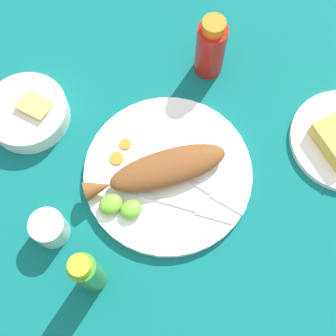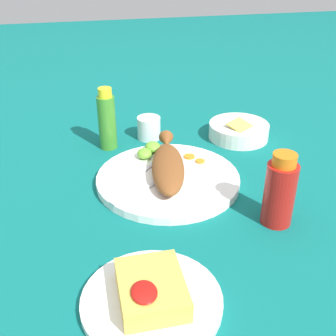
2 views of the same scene
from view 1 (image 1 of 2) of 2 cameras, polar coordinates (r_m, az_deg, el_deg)
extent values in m
plane|color=#0C605B|center=(0.90, 0.00, -0.84)|extent=(4.00, 4.00, 0.00)
cylinder|color=white|center=(0.90, 0.00, -0.65)|extent=(0.32, 0.32, 0.02)
ellipsoid|color=brown|center=(0.87, 0.00, 0.02)|extent=(0.23, 0.11, 0.04)
cone|color=brown|center=(0.87, -8.53, -2.45)|extent=(0.06, 0.05, 0.04)
cube|color=silver|center=(0.88, 2.07, -1.15)|extent=(0.07, 0.10, 0.00)
cube|color=silver|center=(0.87, 7.31, -4.11)|extent=(0.05, 0.07, 0.00)
cube|color=silver|center=(0.87, -0.20, -4.06)|extent=(0.09, 0.09, 0.00)
cube|color=silver|center=(0.87, 5.71, -5.69)|extent=(0.06, 0.06, 0.00)
cylinder|color=orange|center=(0.91, -5.23, 2.93)|extent=(0.02, 0.02, 0.00)
cylinder|color=orange|center=(0.90, -6.29, 1.19)|extent=(0.03, 0.03, 0.00)
ellipsoid|color=#6BB233|center=(0.86, -6.99, -4.41)|extent=(0.04, 0.04, 0.02)
ellipsoid|color=#6BB233|center=(0.86, -4.52, -5.05)|extent=(0.04, 0.04, 0.02)
cylinder|color=#B21914|center=(0.96, 5.19, 14.14)|extent=(0.06, 0.06, 0.13)
cylinder|color=orange|center=(0.90, 5.60, 16.83)|extent=(0.04, 0.04, 0.02)
cylinder|color=#3D8428|center=(0.80, -9.67, -12.56)|extent=(0.05, 0.05, 0.14)
cylinder|color=yellow|center=(0.72, -10.70, -11.65)|extent=(0.03, 0.03, 0.02)
cylinder|color=silver|center=(0.87, -14.13, -7.40)|extent=(0.06, 0.06, 0.06)
cylinder|color=white|center=(0.88, -13.88, -7.65)|extent=(0.05, 0.05, 0.03)
cylinder|color=white|center=(0.98, -16.71, 6.46)|extent=(0.16, 0.16, 0.04)
cylinder|color=olive|center=(0.96, -16.93, 6.82)|extent=(0.14, 0.14, 0.01)
cube|color=gold|center=(0.96, -15.55, 7.83)|extent=(0.09, 0.09, 0.02)
camera|label=2|loc=(1.00, 56.84, 21.25)|focal=45.00mm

